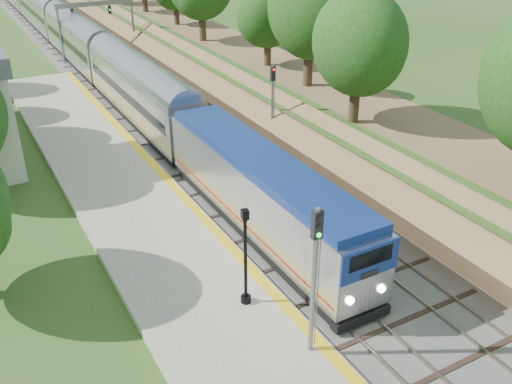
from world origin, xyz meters
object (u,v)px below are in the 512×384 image
signal_platform (315,267)px  signal_farside (273,99)px  signal_gantry (96,14)px  lamppost_far (245,263)px  train (59,27)px

signal_platform → signal_farside: (9.10, 18.47, -0.48)m
signal_gantry → lamppost_far: size_ratio=1.79×
train → signal_platform: signal_platform is taller
lamppost_far → signal_farside: size_ratio=0.77×
lamppost_far → signal_farside: bearing=55.8°
train → lamppost_far: lamppost_far is taller
lamppost_far → signal_gantry: bearing=82.3°
lamppost_far → signal_platform: signal_platform is taller
lamppost_far → signal_farside: 17.73m
signal_gantry → train: (-2.47, 8.32, -2.61)m
train → signal_farside: 40.05m
signal_gantry → signal_platform: size_ratio=1.31×
signal_gantry → train: signal_gantry is taller
signal_platform → signal_farside: 20.59m
train → signal_platform: bearing=-92.9°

